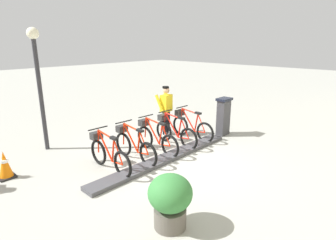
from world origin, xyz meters
TOP-DOWN VIEW (x-y plane):
  - ground_plane at (0.00, 0.00)m, footprint 60.00×60.00m
  - dock_rail_base at (0.00, 0.00)m, footprint 0.44×4.83m
  - payment_kiosk at (0.05, -2.86)m, footprint 0.36×0.52m
  - bike_docked_0 at (0.62, -1.82)m, footprint 1.72×0.54m
  - bike_docked_1 at (0.62, -1.01)m, footprint 1.72×0.54m
  - bike_docked_2 at (0.62, -0.21)m, footprint 1.72×0.54m
  - bike_docked_3 at (0.62, 0.60)m, footprint 1.72×0.54m
  - bike_docked_4 at (0.62, 1.41)m, footprint 1.72×0.54m
  - worker_near_rack at (1.50, -1.57)m, footprint 0.50×0.67m
  - lamp_post at (3.12, 1.86)m, footprint 0.32×0.32m
  - traffic_cone at (2.03, 3.31)m, footprint 0.36×0.36m
  - planter_bush at (-1.98, 1.96)m, footprint 0.76×0.76m

SIDE VIEW (x-z plane):
  - ground_plane at x=0.00m, z-range 0.00..0.00m
  - dock_rail_base at x=0.00m, z-range 0.00..0.10m
  - traffic_cone at x=2.03m, z-range 0.00..0.66m
  - bike_docked_0 at x=0.62m, z-range -0.08..0.94m
  - bike_docked_1 at x=0.62m, z-range -0.08..0.94m
  - bike_docked_2 at x=0.62m, z-range -0.08..0.94m
  - bike_docked_3 at x=0.62m, z-range -0.08..0.94m
  - bike_docked_4 at x=0.62m, z-range -0.08..0.94m
  - planter_bush at x=-1.98m, z-range 0.06..1.03m
  - payment_kiosk at x=0.05m, z-range 0.03..1.31m
  - worker_near_rack at x=1.50m, z-range 0.08..1.74m
  - lamp_post at x=3.12m, z-range 0.58..4.04m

